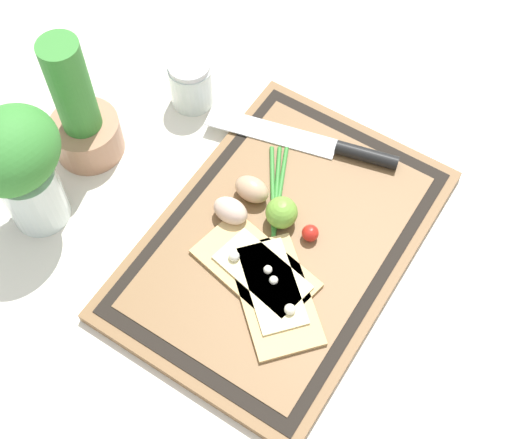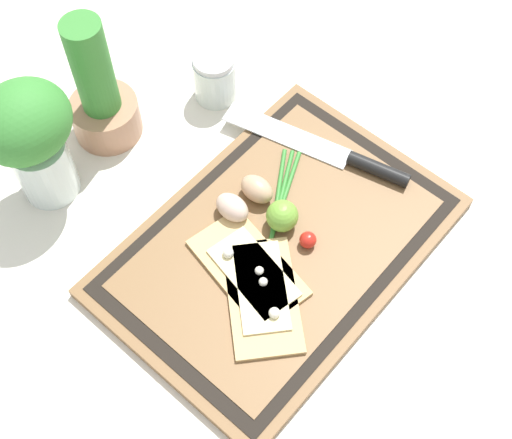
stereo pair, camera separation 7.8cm
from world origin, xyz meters
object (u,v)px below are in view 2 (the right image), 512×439
Objects in this scene: egg_brown at (257,189)px; lime at (282,216)px; egg_pink at (232,208)px; cherry_tomato_red at (308,240)px; knife at (345,157)px; sauce_jar at (215,79)px; pizza_slice_far at (249,268)px; herb_pot at (100,97)px; herb_glass at (30,136)px; pizza_slice_near at (262,295)px.

lime is (-0.01, -0.06, 0.01)m from egg_brown.
lime is (0.04, -0.07, 0.01)m from egg_pink.
knife is at bearing 17.85° from cherry_tomato_red.
knife is at bearing -84.80° from sauce_jar.
herb_pot is (0.05, 0.35, 0.06)m from pizza_slice_far.
lime is 0.38m from herb_glass.
pizza_slice_near is 4.10× the size of lime.
cherry_tomato_red is 0.11× the size of herb_pot.
knife is 3.54× the size of sauce_jar.
pizza_slice_near is 3.59× the size of egg_pink.
egg_pink is at bearing 117.81° from lime.
knife is 0.16m from cherry_tomato_red.
knife is 0.16m from egg_brown.
herb_glass is (-0.19, 0.26, 0.09)m from egg_brown.
knife is 6.54× the size of lime.
pizza_slice_near is 0.27m from knife.
pizza_slice_far is 0.36m from herb_glass.
knife is 5.72× the size of egg_pink.
pizza_slice_far is 0.87× the size of herb_glass.
lime is at bearing -102.27° from egg_brown.
cherry_tomato_red is at bearing -91.36° from lime.
lime is (-0.16, -0.00, 0.02)m from knife.
lime reaches higher than egg_brown.
egg_pink is 0.62× the size of sauce_jar.
sauce_jar is at bearing 58.76° from egg_brown.
herb_glass is at bearing -173.20° from herb_pot.
pizza_slice_far is 3.50× the size of egg_pink.
egg_pink is (-0.19, 0.07, 0.01)m from knife.
herb_pot reaches higher than sauce_jar.
cherry_tomato_red reaches higher than pizza_slice_far.
lime is 0.54× the size of sauce_jar.
knife is at bearing -23.09° from egg_brown.
pizza_slice_far is 0.10m from egg_pink.
pizza_slice_near is 0.14m from egg_pink.
egg_pink is 1.14× the size of lime.
sauce_jar is 0.40× the size of herb_glass.
egg_pink is (0.07, 0.12, 0.01)m from pizza_slice_near.
lime reaches higher than knife.
sauce_jar is (0.24, 0.31, 0.01)m from pizza_slice_near.
pizza_slice_near is 0.40m from herb_pot.
cherry_tomato_red is at bearing -64.90° from herb_glass.
egg_brown is 0.25× the size of herb_glass.
sauce_jar is at bearing -12.05° from herb_glass.
knife is 5.72× the size of egg_brown.
lime reaches higher than egg_pink.
herb_glass is at bearing 125.84° from egg_brown.
pizza_slice_far is at bearing -129.33° from sauce_jar.
sauce_jar reaches higher than knife.
egg_pink is at bearing 59.32° from pizza_slice_near.
sauce_jar is (0.13, 0.26, -0.01)m from lime.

